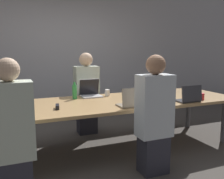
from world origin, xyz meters
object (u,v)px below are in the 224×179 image
cup_near_right (201,96)px  bottle_far_center (75,92)px  cup_far_center (107,93)px  person_near_left (12,136)px  laptop_near_midright (132,101)px  stapler (57,107)px  laptop_near_left (7,111)px  person_near_midright (154,117)px  laptop_far_center (90,91)px  person_far_center (87,95)px  cup_near_midright (146,101)px  laptop_near_right (189,97)px

cup_near_right → bottle_far_center: bearing=155.9°
cup_far_center → person_near_left: bearing=-138.8°
laptop_near_midright → stapler: size_ratio=2.06×
person_near_left → laptop_near_midright: person_near_left is taller
cup_far_center → laptop_near_midright: laptop_near_midright is taller
cup_far_center → laptop_near_left: 1.66m
cup_far_center → person_near_midright: bearing=-85.4°
laptop_near_left → laptop_near_midright: 1.48m
laptop_far_center → person_far_center: (0.05, 0.37, -0.11)m
cup_far_center → laptop_far_center: bearing=163.7°
laptop_far_center → bottle_far_center: size_ratio=1.25×
laptop_near_left → person_near_left: size_ratio=0.25×
person_near_left → cup_near_midright: 1.77m
cup_near_right → person_near_midright: bearing=-158.2°
bottle_far_center → laptop_far_center: bearing=22.2°
cup_far_center → laptop_near_midright: size_ratio=0.32×
person_near_left → person_near_midright: 1.54m
laptop_near_right → cup_near_midright: laptop_near_right is taller
bottle_far_center → cup_near_midright: (0.80, -0.72, -0.06)m
laptop_near_left → person_near_midright: person_near_midright is taller
laptop_near_right → stapler: size_ratio=2.13×
cup_far_center → laptop_near_left: size_ratio=0.30×
person_near_left → stapler: (0.55, 0.70, 0.08)m
bottle_far_center → person_near_midright: bearing=-61.9°
laptop_far_center → cup_near_right: bearing=-31.6°
cup_near_right → laptop_far_center: (-1.43, 0.88, 0.03)m
laptop_near_left → laptop_near_midright: laptop_near_midright is taller
cup_near_right → laptop_far_center: laptop_far_center is taller
cup_near_right → stapler: cup_near_right is taller
laptop_far_center → person_near_midright: size_ratio=0.23×
laptop_near_right → person_near_left: (-2.33, -0.39, -0.12)m
laptop_near_midright → person_near_left: bearing=16.5°
cup_near_right → laptop_near_midright: 1.16m
laptop_near_left → laptop_near_right: bearing=177.7°
laptop_far_center → stapler: (-0.63, -0.63, -0.05)m
laptop_far_center → laptop_near_left: (-1.20, -0.85, -0.00)m
bottle_far_center → person_near_left: person_near_left is taller
laptop_near_right → stapler: laptop_near_right is taller
person_near_left → person_near_midright: (1.53, 0.03, 0.01)m
laptop_near_left → stapler: 0.61m
person_near_left → person_far_center: bearing=-125.8°
person_near_midright → cup_near_midright: bearing=-109.3°
cup_near_right → cup_far_center: 1.41m
laptop_far_center → person_near_left: size_ratio=0.23×
person_far_center → stapler: size_ratio=9.00×
laptop_near_right → stapler: bearing=-9.9°
cup_near_right → person_near_left: person_near_left is taller
cup_near_midright → stapler: cup_near_midright is taller
person_near_midright → person_far_center: bearing=-79.6°
bottle_far_center → stapler: (-0.35, -0.52, -0.09)m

